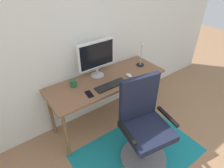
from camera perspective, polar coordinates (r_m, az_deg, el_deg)
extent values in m
cube|color=silver|center=(2.47, -14.31, 13.09)|extent=(6.00, 0.10, 2.60)
cube|color=#167A84|center=(2.67, 7.63, -19.69)|extent=(1.55, 1.03, 0.01)
cube|color=brown|center=(2.59, -1.48, 1.15)|extent=(1.65, 0.60, 0.03)
cylinder|color=brown|center=(2.41, -13.45, -14.87)|extent=(0.04, 0.04, 0.72)
cylinder|color=brown|center=(3.09, 12.90, -2.08)|extent=(0.04, 0.04, 0.72)
cylinder|color=brown|center=(2.74, -17.66, -8.44)|extent=(0.04, 0.04, 0.72)
cylinder|color=brown|center=(3.36, 7.01, 1.78)|extent=(0.04, 0.04, 0.72)
cylinder|color=#B2B2B7|center=(2.67, -4.36, 2.66)|extent=(0.18, 0.18, 0.01)
cylinder|color=#B2B2B7|center=(2.63, -4.42, 3.90)|extent=(0.04, 0.04, 0.12)
cube|color=white|center=(2.52, -4.67, 8.69)|extent=(0.53, 0.04, 0.37)
cube|color=black|center=(2.50, -4.42, 8.54)|extent=(0.49, 0.00, 0.33)
cube|color=black|center=(2.45, -0.35, -0.35)|extent=(0.43, 0.13, 0.02)
ellipsoid|color=white|center=(2.65, 5.07, 2.62)|extent=(0.06, 0.10, 0.03)
cylinder|color=#235B37|center=(2.47, -11.40, 0.21)|extent=(0.09, 0.09, 0.09)
cube|color=black|center=(2.32, -6.80, -3.01)|extent=(0.09, 0.15, 0.01)
cylinder|color=black|center=(2.94, 8.38, 5.66)|extent=(0.11, 0.11, 0.01)
cylinder|color=beige|center=(2.87, 8.67, 8.69)|extent=(0.02, 0.02, 0.33)
cone|color=beige|center=(2.79, 9.01, 12.31)|extent=(0.09, 0.09, 0.06)
cylinder|color=slate|center=(2.61, 9.25, -20.77)|extent=(0.57, 0.57, 0.05)
cylinder|color=slate|center=(2.43, 9.78, -17.56)|extent=(0.06, 0.06, 0.42)
cube|color=#191E33|center=(2.24, 10.42, -13.56)|extent=(0.57, 0.57, 0.08)
cube|color=#191E33|center=(2.15, 8.01, -4.11)|extent=(0.47, 0.14, 0.55)
cube|color=black|center=(2.05, 4.41, -14.10)|extent=(0.10, 0.35, 0.03)
cube|color=black|center=(2.29, 16.26, -9.23)|extent=(0.10, 0.35, 0.03)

